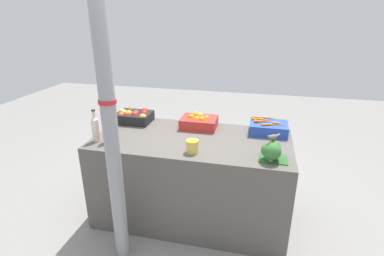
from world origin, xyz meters
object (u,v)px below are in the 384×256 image
Objects in this scene: carrot_crate at (268,128)px; broccoli_pile at (272,151)px; apple_crate at (134,116)px; sparrow_bird at (273,137)px; juice_bottle_ruby at (108,131)px; orange_crate at (199,122)px; support_pole at (108,103)px; pickle_jar at (192,146)px; juice_bottle_cloudy at (95,128)px.

broccoli_pile is at bearing -88.05° from carrot_crate.
broccoli_pile reaches higher than carrot_crate.
broccoli_pile is (1.40, -0.58, 0.02)m from apple_crate.
carrot_crate is 3.27× the size of sparrow_bird.
juice_bottle_ruby is at bearing -91.54° from apple_crate.
apple_crate is 1.00× the size of carrot_crate.
carrot_crate is (0.68, -0.00, -0.00)m from orange_crate.
support_pole is 24.74× the size of pickle_jar.
juice_bottle_cloudy is at bearing 177.90° from pickle_jar.
carrot_crate is (1.14, 0.94, -0.44)m from support_pole.
juice_bottle_ruby is (-0.25, 0.40, -0.39)m from support_pole.
support_pole reaches higher than apple_crate.
pickle_jar is 1.00× the size of sparrow_bird.
juice_bottle_cloudy is 0.12m from juice_bottle_ruby.
sparrow_bird reaches higher than broccoli_pile.
broccoli_pile is (1.16, 0.36, -0.41)m from support_pole.
juice_bottle_cloudy is at bearing -160.16° from carrot_crate.
juice_bottle_cloudy is at bearing 178.58° from broccoli_pile.
support_pole is 10.53× the size of juice_bottle_ruby.
juice_bottle_ruby is at bearing 0.00° from juice_bottle_cloudy.
pickle_jar is at bearing -2.42° from juice_bottle_ruby.
juice_bottle_ruby is at bearing 122.61° from support_pole.
broccoli_pile is at bearing -1.54° from juice_bottle_ruby.
support_pole is 1.28m from broccoli_pile.
broccoli_pile is at bearing 17.27° from support_pole.
support_pole is 0.61m from juice_bottle_ruby.
pickle_jar is 0.65m from sparrow_bird.
orange_crate is 0.90m from juice_bottle_ruby.
broccoli_pile is 1.53m from juice_bottle_cloudy.
broccoli_pile is 2.04× the size of pickle_jar.
juice_bottle_ruby reaches higher than pickle_jar.
sparrow_bird is at bearing -38.68° from orange_crate.
juice_bottle_ruby reaches higher than broccoli_pile.
juice_bottle_cloudy is 1.53m from sparrow_bird.
apple_crate reaches higher than carrot_crate.
sparrow_bird is (0.02, -0.56, 0.14)m from carrot_crate.
support_pole reaches higher than orange_crate.
sparrow_bird is at bearing 1.85° from pickle_jar.
apple_crate is 1.38m from carrot_crate.
apple_crate is 1.00× the size of orange_crate.
apple_crate reaches higher than pickle_jar.
juice_bottle_cloudy reaches higher than apple_crate.
carrot_crate is 1.61m from juice_bottle_cloudy.
sparrow_bird is at bearing 91.88° from broccoli_pile.
support_pole is 7.57× the size of orange_crate.
support_pole is 12.15× the size of broccoli_pile.
carrot_crate is 0.84m from pickle_jar.
pickle_jar is (-0.63, 0.01, -0.03)m from broccoli_pile.
apple_crate is at bearing -69.16° from sparrow_bird.
support_pole is at bearing -46.90° from juice_bottle_cloudy.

